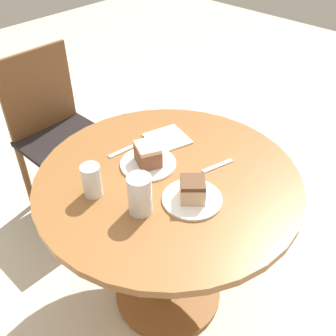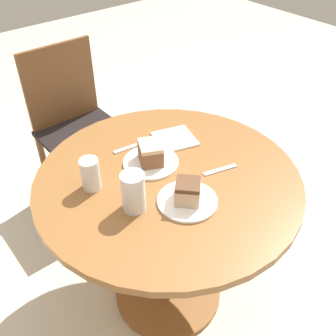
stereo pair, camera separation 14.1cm
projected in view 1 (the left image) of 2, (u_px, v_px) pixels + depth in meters
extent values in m
plane|color=beige|center=(168.00, 292.00, 1.90)|extent=(8.00, 8.00, 0.00)
cylinder|color=brown|center=(168.00, 291.00, 1.89)|extent=(0.50, 0.50, 0.03)
cylinder|color=brown|center=(168.00, 243.00, 1.67)|extent=(0.08, 0.08, 0.67)
cylinder|color=brown|center=(168.00, 180.00, 1.45)|extent=(0.98, 0.98, 0.03)
cylinder|color=brown|center=(68.00, 211.00, 2.02)|extent=(0.04, 0.04, 0.43)
cylinder|color=brown|center=(124.00, 176.00, 2.24)|extent=(0.04, 0.04, 0.43)
cylinder|color=brown|center=(26.00, 177.00, 2.24)|extent=(0.04, 0.04, 0.43)
cylinder|color=brown|center=(81.00, 148.00, 2.46)|extent=(0.04, 0.04, 0.43)
cube|color=black|center=(69.00, 144.00, 2.10)|extent=(0.43, 0.45, 0.03)
cube|color=brown|center=(38.00, 92.00, 2.06)|extent=(0.41, 0.02, 0.44)
cylinder|color=white|center=(148.00, 164.00, 1.49)|extent=(0.21, 0.21, 0.01)
cylinder|color=white|center=(192.00, 199.00, 1.34)|extent=(0.21, 0.21, 0.01)
cube|color=brown|center=(148.00, 156.00, 1.47)|extent=(0.12, 0.13, 0.06)
cube|color=beige|center=(148.00, 147.00, 1.45)|extent=(0.12, 0.12, 0.02)
cube|color=beige|center=(193.00, 191.00, 1.32)|extent=(0.12, 0.12, 0.06)
cube|color=brown|center=(193.00, 182.00, 1.29)|extent=(0.12, 0.12, 0.02)
cylinder|color=silver|center=(92.00, 183.00, 1.34)|extent=(0.06, 0.06, 0.10)
cylinder|color=white|center=(92.00, 180.00, 1.33)|extent=(0.07, 0.07, 0.12)
cylinder|color=silver|center=(140.00, 200.00, 1.28)|extent=(0.07, 0.07, 0.09)
cylinder|color=white|center=(140.00, 195.00, 1.26)|extent=(0.08, 0.08, 0.14)
cube|color=white|center=(167.00, 139.00, 1.63)|extent=(0.20, 0.20, 0.01)
cube|color=silver|center=(128.00, 149.00, 1.57)|extent=(0.18, 0.04, 0.00)
cube|color=silver|center=(218.00, 166.00, 1.49)|extent=(0.14, 0.05, 0.00)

